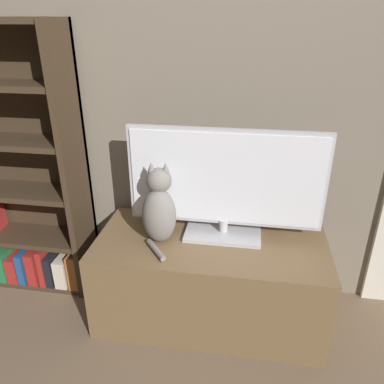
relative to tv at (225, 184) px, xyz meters
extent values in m
cube|color=#756B5B|center=(-0.05, 0.24, 0.55)|extent=(4.80, 0.05, 2.60)
cube|color=brown|center=(-0.05, -0.08, -0.51)|extent=(1.15, 0.55, 0.47)
cube|color=#B7B7BC|center=(0.00, 0.00, -0.27)|extent=(0.38, 0.23, 0.02)
cylinder|color=#B7B7BC|center=(0.00, 0.00, -0.23)|extent=(0.04, 0.04, 0.06)
cube|color=#B7B7BC|center=(0.00, 0.00, 0.03)|extent=(0.95, 0.02, 0.49)
cube|color=white|center=(0.00, -0.01, 0.03)|extent=(0.92, 0.01, 0.45)
ellipsoid|color=gray|center=(-0.31, -0.11, -0.14)|extent=(0.17, 0.16, 0.28)
ellipsoid|color=silver|center=(-0.31, -0.06, -0.15)|extent=(0.09, 0.06, 0.15)
sphere|color=gray|center=(-0.31, -0.08, 0.04)|extent=(0.13, 0.13, 0.12)
cone|color=gray|center=(-0.34, -0.09, 0.10)|extent=(0.04, 0.04, 0.04)
cone|color=gray|center=(-0.27, -0.08, 0.10)|extent=(0.04, 0.04, 0.04)
cylinder|color=gray|center=(-0.30, -0.22, -0.26)|extent=(0.12, 0.15, 0.03)
cube|color=#3D2D1E|center=(-0.80, 0.06, 0.00)|extent=(0.03, 0.28, 1.48)
cube|color=#3D2D1E|center=(-1.11, 0.19, 0.00)|extent=(0.65, 0.03, 1.48)
cube|color=#3D2D1E|center=(-1.11, 0.06, -0.73)|extent=(0.59, 0.25, 0.03)
cube|color=#3D2D1E|center=(-1.11, 0.06, -0.44)|extent=(0.59, 0.25, 0.03)
cube|color=#3D2D1E|center=(-1.11, 0.06, -0.15)|extent=(0.59, 0.25, 0.03)
cube|color=#3D2D1E|center=(-1.11, 0.06, 0.14)|extent=(0.59, 0.25, 0.03)
cube|color=#3D2D1E|center=(-1.11, 0.06, 0.43)|extent=(0.59, 0.25, 0.03)
cube|color=#236B38|center=(-1.31, 0.03, -0.62)|extent=(0.07, 0.17, 0.19)
cube|color=maroon|center=(-1.24, 0.02, -0.63)|extent=(0.06, 0.17, 0.16)
cube|color=navy|center=(-1.18, 0.03, -0.62)|extent=(0.04, 0.18, 0.20)
cube|color=maroon|center=(-1.11, 0.04, -0.61)|extent=(0.06, 0.21, 0.21)
cube|color=maroon|center=(-1.04, 0.02, -0.60)|extent=(0.04, 0.16, 0.23)
cube|color=black|center=(-1.00, 0.05, -0.62)|extent=(0.04, 0.21, 0.19)
cube|color=beige|center=(-0.93, 0.03, -0.63)|extent=(0.07, 0.18, 0.18)
cube|color=#AD662D|center=(-0.85, 0.05, -0.61)|extent=(0.06, 0.22, 0.22)
camera|label=1|loc=(0.10, -1.66, 0.73)|focal=35.00mm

